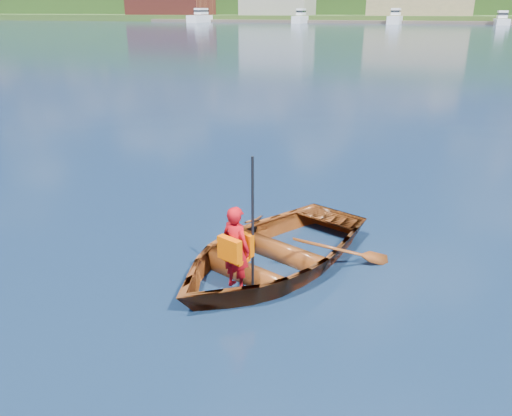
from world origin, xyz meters
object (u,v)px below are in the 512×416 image
child_paddler (236,248)px  dock (403,22)px  rowboat (271,251)px  marina_yachts (457,19)px

child_paddler → dock: size_ratio=0.01×
rowboat → dock: bearing=93.5°
dock → marina_yachts: bearing=-18.7°
marina_yachts → child_paddler: bearing=-92.0°
child_paddler → dock: bearing=93.4°
dock → marina_yachts: (13.91, -4.71, 1.04)m
child_paddler → marina_yachts: 143.31m
marina_yachts → dock: bearing=161.3°
rowboat → child_paddler: 1.02m
marina_yachts → rowboat: bearing=-91.9°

